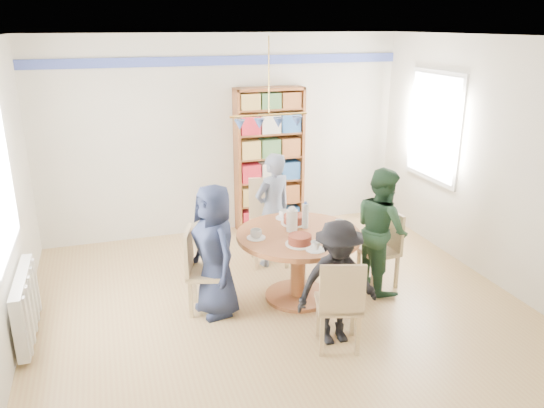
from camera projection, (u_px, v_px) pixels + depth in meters
name	position (u px, v px, depth m)	size (l,w,h in m)	color
ground	(284.00, 313.00, 5.42)	(5.00, 5.00, 0.00)	tan
room_shell	(235.00, 139.00, 5.60)	(5.00, 5.00, 5.00)	white
radiator	(26.00, 305.00, 4.88)	(0.12, 1.00, 0.60)	silver
dining_table	(298.00, 250.00, 5.56)	(1.30, 1.30, 0.75)	brown
chair_left	(200.00, 267.00, 5.33)	(0.49, 0.49, 0.89)	tan
chair_right	(384.00, 245.00, 5.90)	(0.41, 0.41, 0.85)	tan
chair_far	(269.00, 217.00, 6.47)	(0.53, 0.53, 1.03)	tan
chair_near	(340.00, 302.00, 4.66)	(0.49, 0.49, 0.89)	tan
person_left	(215.00, 251.00, 5.24)	(0.67, 0.43, 1.36)	#1A213A
person_right	(381.00, 229.00, 5.75)	(0.67, 0.52, 1.38)	#1B3621
person_far	(273.00, 210.00, 6.33)	(0.51, 0.33, 1.39)	gray
person_near	(337.00, 283.00, 4.77)	(0.77, 0.44, 1.19)	black
bookshelf	(269.00, 161.00, 7.38)	(0.95, 0.29, 2.00)	brown
tableware	(296.00, 227.00, 5.49)	(1.11, 1.11, 0.29)	white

